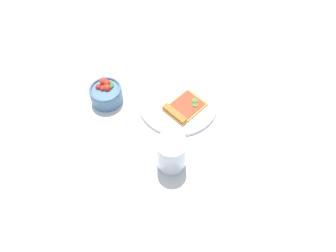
{
  "coord_description": "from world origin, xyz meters",
  "views": [
    {
      "loc": [
        -0.57,
        0.04,
        0.78
      ],
      "look_at": [
        -0.08,
        0.03,
        0.03
      ],
      "focal_mm": 32.39,
      "sensor_mm": 36.0,
      "label": 1
    }
  ],
  "objects_px": {
    "pizza_slice_main": "(183,108)",
    "soda_glass": "(172,154)",
    "plate": "(177,102)",
    "salad_bowl": "(106,93)",
    "paper_napkin": "(224,169)"
  },
  "relations": [
    {
      "from": "plate",
      "to": "pizza_slice_main",
      "type": "xyz_separation_m",
      "value": [
        -0.03,
        -0.02,
        0.01
      ]
    },
    {
      "from": "paper_napkin",
      "to": "soda_glass",
      "type": "bearing_deg",
      "value": 82.4
    },
    {
      "from": "salad_bowl",
      "to": "paper_napkin",
      "type": "height_order",
      "value": "salad_bowl"
    },
    {
      "from": "plate",
      "to": "salad_bowl",
      "type": "height_order",
      "value": "salad_bowl"
    },
    {
      "from": "pizza_slice_main",
      "to": "salad_bowl",
      "type": "height_order",
      "value": "salad_bowl"
    },
    {
      "from": "pizza_slice_main",
      "to": "paper_napkin",
      "type": "relative_size",
      "value": 0.95
    },
    {
      "from": "pizza_slice_main",
      "to": "paper_napkin",
      "type": "bearing_deg",
      "value": -151.33
    },
    {
      "from": "pizza_slice_main",
      "to": "salad_bowl",
      "type": "distance_m",
      "value": 0.25
    },
    {
      "from": "pizza_slice_main",
      "to": "plate",
      "type": "bearing_deg",
      "value": 27.31
    },
    {
      "from": "salad_bowl",
      "to": "paper_napkin",
      "type": "distance_m",
      "value": 0.43
    },
    {
      "from": "plate",
      "to": "paper_napkin",
      "type": "bearing_deg",
      "value": -151.53
    },
    {
      "from": "plate",
      "to": "salad_bowl",
      "type": "xyz_separation_m",
      "value": [
        0.02,
        0.23,
        0.02
      ]
    },
    {
      "from": "pizza_slice_main",
      "to": "soda_glass",
      "type": "bearing_deg",
      "value": 167.88
    },
    {
      "from": "plate",
      "to": "paper_napkin",
      "type": "height_order",
      "value": "plate"
    },
    {
      "from": "plate",
      "to": "salad_bowl",
      "type": "distance_m",
      "value": 0.23
    }
  ]
}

